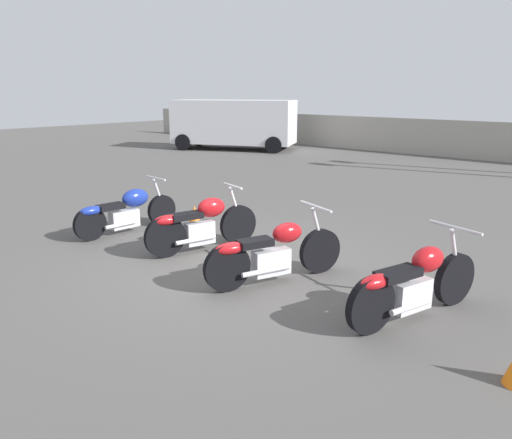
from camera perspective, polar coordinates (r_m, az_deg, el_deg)
name	(u,v)px	position (r m, az deg, el deg)	size (l,w,h in m)	color
ground_plane	(236,267)	(7.58, -2.31, -5.43)	(60.00, 60.00, 0.00)	#514F4C
motorcycle_slot_0	(126,211)	(9.56, -14.64, 1.00)	(0.61, 2.11, 0.96)	black
motorcycle_slot_1	(201,224)	(8.26, -6.29, -0.51)	(0.75, 1.99, 1.04)	black
motorcycle_slot_2	(273,253)	(6.87, 1.92, -3.85)	(1.00, 2.04, 1.02)	black
motorcycle_slot_3	(413,283)	(6.07, 17.56, -6.99)	(0.87, 2.04, 1.02)	black
parked_van	(234,122)	(22.34, -2.53, 11.06)	(5.60, 4.06, 2.14)	silver
traffic_cone_near	(195,218)	(9.48, -7.03, 0.17)	(0.33, 0.33, 0.49)	orange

